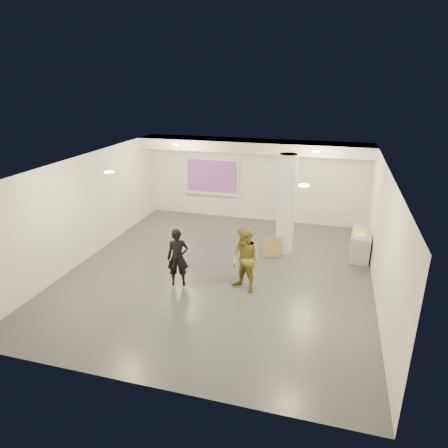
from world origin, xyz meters
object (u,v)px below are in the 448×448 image
(credenza, at_px, (361,244))
(woman, at_px, (178,258))
(projection_screen, at_px, (212,177))
(man, at_px, (245,260))
(column, at_px, (286,205))

(credenza, xyz_separation_m, woman, (-4.55, -3.05, 0.36))
(credenza, bearing_deg, projection_screen, 160.52)
(credenza, distance_m, woman, 5.49)
(woman, bearing_deg, projection_screen, 79.15)
(projection_screen, distance_m, credenza, 5.93)
(woman, distance_m, man, 1.72)
(woman, bearing_deg, column, 30.88)
(column, bearing_deg, man, -103.27)
(credenza, distance_m, man, 4.08)
(projection_screen, xyz_separation_m, man, (2.48, -5.26, -0.69))
(projection_screen, relative_size, woman, 1.40)
(projection_screen, height_order, man, projection_screen)
(credenza, relative_size, man, 0.79)
(column, relative_size, projection_screen, 1.43)
(man, bearing_deg, projection_screen, 142.33)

